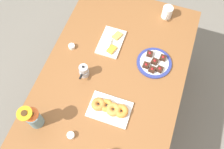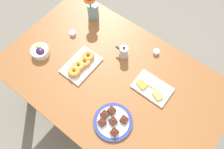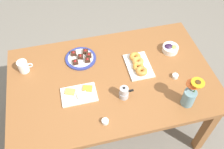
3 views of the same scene
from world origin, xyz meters
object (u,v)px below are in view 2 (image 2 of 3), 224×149
(jam_cup_honey, at_px, (73,33))
(dessert_plate, at_px, (113,121))
(grape_bowl, at_px, (40,51))
(croissant_platter, at_px, (81,64))
(cheese_platter, at_px, (152,88))
(flower_vase, at_px, (93,9))
(jam_cup_berry, at_px, (156,52))
(dining_table, at_px, (112,82))
(moka_pot, at_px, (124,52))

(jam_cup_honey, distance_m, dessert_plate, 0.78)
(grape_bowl, height_order, croissant_platter, grape_bowl)
(grape_bowl, xyz_separation_m, cheese_platter, (-0.82, -0.27, -0.02))
(cheese_platter, bearing_deg, flower_vase, -18.78)
(croissant_platter, xyz_separation_m, flower_vase, (0.24, -0.42, 0.06))
(jam_cup_berry, distance_m, flower_vase, 0.61)
(grape_bowl, height_order, cheese_platter, grape_bowl)
(dining_table, distance_m, flower_vase, 0.61)
(jam_cup_berry, bearing_deg, grape_bowl, 38.13)
(dining_table, height_order, croissant_platter, croissant_platter)
(grape_bowl, bearing_deg, flower_vase, -98.58)
(flower_vase, height_order, moka_pot, flower_vase)
(dining_table, relative_size, dessert_plate, 6.28)
(croissant_platter, height_order, moka_pot, moka_pot)
(cheese_platter, xyz_separation_m, dessert_plate, (0.07, 0.35, 0.00))
(cheese_platter, height_order, flower_vase, flower_vase)
(dining_table, xyz_separation_m, grape_bowl, (0.55, 0.17, 0.12))
(cheese_platter, bearing_deg, dining_table, 20.02)
(dining_table, xyz_separation_m, moka_pot, (0.04, -0.19, 0.13))
(croissant_platter, bearing_deg, grape_bowl, 18.38)
(cheese_platter, relative_size, jam_cup_berry, 5.42)
(dessert_plate, xyz_separation_m, flower_vase, (0.67, -0.61, 0.07))
(croissant_platter, bearing_deg, dining_table, -164.32)
(dining_table, bearing_deg, grape_bowl, 17.25)
(dining_table, height_order, grape_bowl, grape_bowl)
(grape_bowl, height_order, flower_vase, flower_vase)
(croissant_platter, xyz_separation_m, jam_cup_honey, (0.25, -0.18, -0.01))
(grape_bowl, relative_size, croissant_platter, 0.47)
(grape_bowl, xyz_separation_m, flower_vase, (-0.08, -0.52, 0.06))
(flower_vase, bearing_deg, dining_table, 143.15)
(grape_bowl, distance_m, flower_vase, 0.53)
(dining_table, relative_size, jam_cup_honey, 33.33)
(jam_cup_berry, height_order, flower_vase, flower_vase)
(jam_cup_honey, distance_m, jam_cup_berry, 0.67)
(jam_cup_honey, bearing_deg, flower_vase, -92.42)
(dessert_plate, relative_size, moka_pot, 2.14)
(grape_bowl, distance_m, cheese_platter, 0.87)
(croissant_platter, relative_size, flower_vase, 1.14)
(jam_cup_berry, distance_m, moka_pot, 0.25)
(dessert_plate, bearing_deg, cheese_platter, -101.08)
(moka_pot, bearing_deg, jam_cup_honey, 10.69)
(dessert_plate, bearing_deg, moka_pot, -61.20)
(grape_bowl, xyz_separation_m, dessert_plate, (-0.75, 0.08, -0.02))
(dining_table, xyz_separation_m, croissant_platter, (0.23, 0.07, 0.11))
(grape_bowl, bearing_deg, dessert_plate, 173.61)
(croissant_platter, relative_size, jam_cup_berry, 5.93)
(dining_table, height_order, jam_cup_berry, jam_cup_berry)
(croissant_platter, xyz_separation_m, dessert_plate, (-0.44, 0.19, -0.01))
(cheese_platter, relative_size, dessert_plate, 1.02)
(croissant_platter, distance_m, jam_cup_berry, 0.57)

